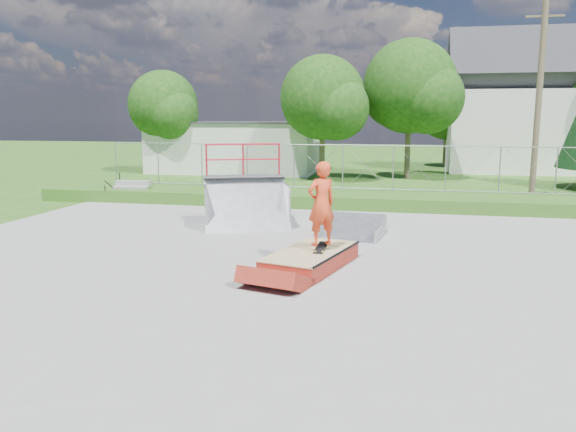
# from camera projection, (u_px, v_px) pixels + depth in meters

# --- Properties ---
(ground) EXTENTS (120.00, 120.00, 0.00)m
(ground) POSITION_uv_depth(u_px,v_px,m) (287.00, 268.00, 12.72)
(ground) COLOR #2B5A19
(ground) RESTS_ON ground
(concrete_pad) EXTENTS (20.00, 16.00, 0.04)m
(concrete_pad) POSITION_uv_depth(u_px,v_px,m) (287.00, 268.00, 12.71)
(concrete_pad) COLOR gray
(concrete_pad) RESTS_ON ground
(grass_berm) EXTENTS (24.00, 3.00, 0.50)m
(grass_berm) POSITION_uv_depth(u_px,v_px,m) (339.00, 199.00, 21.82)
(grass_berm) COLOR #2B5A19
(grass_berm) RESTS_ON ground
(grind_box) EXTENTS (1.96, 2.97, 0.41)m
(grind_box) POSITION_uv_depth(u_px,v_px,m) (311.00, 259.00, 12.72)
(grind_box) COLOR maroon
(grind_box) RESTS_ON concrete_pad
(quarter_pipe) EXTENTS (3.15, 2.92, 2.54)m
(quarter_pipe) POSITION_uv_depth(u_px,v_px,m) (246.00, 187.00, 17.25)
(quarter_pipe) COLOR #94959B
(quarter_pipe) RESTS_ON concrete_pad
(flat_bank_ramp) EXTENTS (1.87, 1.97, 0.51)m
(flat_bank_ramp) POSITION_uv_depth(u_px,v_px,m) (352.00, 228.00, 16.05)
(flat_bank_ramp) COLOR #94959B
(flat_bank_ramp) RESTS_ON concrete_pad
(skateboard) EXTENTS (0.26, 0.80, 0.13)m
(skateboard) POSITION_uv_depth(u_px,v_px,m) (321.00, 248.00, 12.74)
(skateboard) COLOR black
(skateboard) RESTS_ON grind_box
(skater) EXTENTS (0.82, 0.79, 1.90)m
(skater) POSITION_uv_depth(u_px,v_px,m) (321.00, 207.00, 12.57)
(skater) COLOR #EE4723
(skater) RESTS_ON grind_box
(concrete_stairs) EXTENTS (1.50, 1.60, 0.80)m
(concrete_stairs) POSITION_uv_depth(u_px,v_px,m) (129.00, 192.00, 22.79)
(concrete_stairs) COLOR gray
(concrete_stairs) RESTS_ON ground
(chain_link_fence) EXTENTS (20.00, 0.06, 1.80)m
(chain_link_fence) POSITION_uv_depth(u_px,v_px,m) (343.00, 167.00, 22.58)
(chain_link_fence) COLOR gray
(chain_link_fence) RESTS_ON grass_berm
(utility_building_flat) EXTENTS (10.00, 6.00, 3.00)m
(utility_building_flat) POSITION_uv_depth(u_px,v_px,m) (237.00, 148.00, 35.30)
(utility_building_flat) COLOR beige
(utility_building_flat) RESTS_ON ground
(gable_house) EXTENTS (8.40, 6.08, 8.94)m
(gable_house) POSITION_uv_depth(u_px,v_px,m) (515.00, 110.00, 35.20)
(gable_house) COLOR beige
(gable_house) RESTS_ON ground
(utility_pole) EXTENTS (0.24, 0.24, 8.00)m
(utility_pole) POSITION_uv_depth(u_px,v_px,m) (539.00, 101.00, 22.01)
(utility_pole) COLOR brown
(utility_pole) RESTS_ON ground
(tree_left_near) EXTENTS (4.76, 4.48, 6.65)m
(tree_left_near) POSITION_uv_depth(u_px,v_px,m) (327.00, 101.00, 29.51)
(tree_left_near) COLOR brown
(tree_left_near) RESTS_ON ground
(tree_center) EXTENTS (5.44, 5.12, 7.60)m
(tree_center) POSITION_uv_depth(u_px,v_px,m) (415.00, 90.00, 30.36)
(tree_center) COLOR brown
(tree_center) RESTS_ON ground
(tree_left_far) EXTENTS (4.42, 4.16, 6.18)m
(tree_left_far) POSITION_uv_depth(u_px,v_px,m) (166.00, 108.00, 33.58)
(tree_left_far) COLOR brown
(tree_left_far) RESTS_ON ground
(tree_back_mid) EXTENTS (4.08, 3.84, 5.70)m
(tree_back_mid) POSITION_uv_depth(u_px,v_px,m) (450.00, 113.00, 37.81)
(tree_back_mid) COLOR brown
(tree_back_mid) RESTS_ON ground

